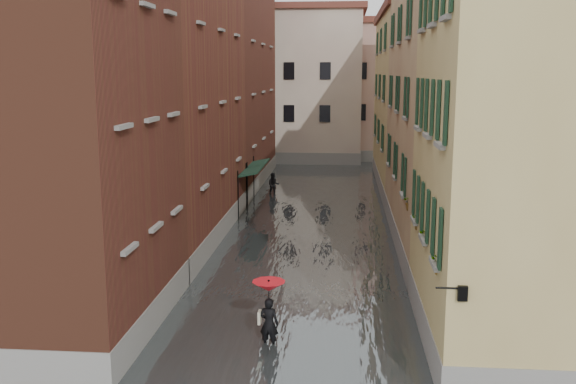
% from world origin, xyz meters
% --- Properties ---
extents(ground, '(120.00, 120.00, 0.00)m').
position_xyz_m(ground, '(0.00, 0.00, 0.00)').
color(ground, slate).
rests_on(ground, ground).
extents(floodwater, '(10.00, 60.00, 0.20)m').
position_xyz_m(floodwater, '(0.00, 13.00, 0.10)').
color(floodwater, '#4E5556').
rests_on(floodwater, ground).
extents(building_left_near, '(6.00, 8.00, 13.00)m').
position_xyz_m(building_left_near, '(-7.00, -2.00, 6.50)').
color(building_left_near, brown).
rests_on(building_left_near, ground).
extents(building_left_mid, '(6.00, 14.00, 12.50)m').
position_xyz_m(building_left_mid, '(-7.00, 9.00, 6.25)').
color(building_left_mid, brown).
rests_on(building_left_mid, ground).
extents(building_left_far, '(6.00, 16.00, 14.00)m').
position_xyz_m(building_left_far, '(-7.00, 24.00, 7.00)').
color(building_left_far, brown).
rests_on(building_left_far, ground).
extents(building_right_near, '(6.00, 8.00, 11.50)m').
position_xyz_m(building_right_near, '(7.00, -2.00, 5.75)').
color(building_right_near, tan).
rests_on(building_right_near, ground).
extents(building_right_mid, '(6.00, 14.00, 13.00)m').
position_xyz_m(building_right_mid, '(7.00, 9.00, 6.50)').
color(building_right_mid, tan).
rests_on(building_right_mid, ground).
extents(building_right_far, '(6.00, 16.00, 11.50)m').
position_xyz_m(building_right_far, '(7.00, 24.00, 5.75)').
color(building_right_far, tan).
rests_on(building_right_far, ground).
extents(building_end_cream, '(12.00, 9.00, 13.00)m').
position_xyz_m(building_end_cream, '(-3.00, 38.00, 6.50)').
color(building_end_cream, beige).
rests_on(building_end_cream, ground).
extents(building_end_pink, '(10.00, 9.00, 12.00)m').
position_xyz_m(building_end_pink, '(6.00, 40.00, 6.00)').
color(building_end_pink, tan).
rests_on(building_end_pink, ground).
extents(awning_near, '(1.09, 3.32, 2.80)m').
position_xyz_m(awning_near, '(-3.48, 14.54, 2.47)').
color(awning_near, black).
rests_on(awning_near, ground).
extents(awning_far, '(1.09, 3.14, 2.80)m').
position_xyz_m(awning_far, '(-3.48, 17.34, 2.47)').
color(awning_far, black).
rests_on(awning_far, ground).
extents(wall_lantern, '(0.71, 0.22, 0.35)m').
position_xyz_m(wall_lantern, '(4.33, -6.00, 3.01)').
color(wall_lantern, black).
rests_on(wall_lantern, ground).
extents(window_planters, '(0.59, 8.43, 0.84)m').
position_xyz_m(window_planters, '(4.12, -0.69, 3.51)').
color(window_planters, brown).
rests_on(window_planters, ground).
extents(pedestrian_main, '(0.97, 0.97, 2.06)m').
position_xyz_m(pedestrian_main, '(-0.47, -2.82, 1.28)').
color(pedestrian_main, black).
rests_on(pedestrian_main, ground).
extents(pedestrian_far, '(0.82, 0.68, 1.55)m').
position_xyz_m(pedestrian_far, '(-2.86, 20.16, 0.77)').
color(pedestrian_far, black).
rests_on(pedestrian_far, ground).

